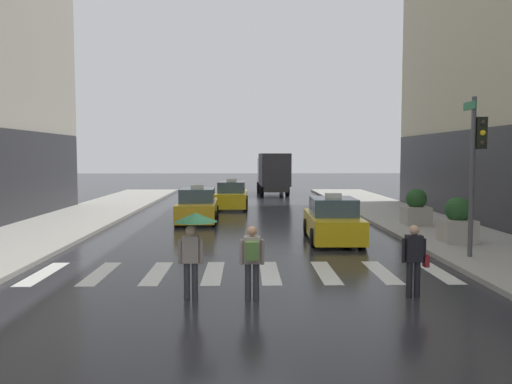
{
  "coord_description": "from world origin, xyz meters",
  "views": [
    {
      "loc": [
        0.12,
        -10.78,
        3.22
      ],
      "look_at": [
        0.49,
        8.0,
        1.86
      ],
      "focal_mm": 35.82,
      "sensor_mm": 36.0,
      "label": 1
    }
  ],
  "objects_px": {
    "pedestrian_with_umbrella": "(194,232)",
    "box_truck": "(273,172)",
    "taxi_lead": "(333,221)",
    "pedestrian_with_backpack": "(252,257)",
    "planter_mid_block": "(416,208)",
    "taxi_third": "(232,196)",
    "pedestrian_with_handbag": "(414,257)",
    "planter_near_corner": "(458,222)",
    "taxi_second": "(198,207)",
    "traffic_light_pole": "(476,154)"
  },
  "relations": [
    {
      "from": "pedestrian_with_umbrella",
      "to": "box_truck",
      "type": "bearing_deg",
      "value": 83.58
    },
    {
      "from": "taxi_lead",
      "to": "pedestrian_with_umbrella",
      "type": "distance_m",
      "value": 8.95
    },
    {
      "from": "box_truck",
      "to": "pedestrian_with_backpack",
      "type": "distance_m",
      "value": 30.11
    },
    {
      "from": "planter_mid_block",
      "to": "pedestrian_with_umbrella",
      "type": "bearing_deg",
      "value": -128.33
    },
    {
      "from": "taxi_third",
      "to": "planter_mid_block",
      "type": "bearing_deg",
      "value": -45.72
    },
    {
      "from": "pedestrian_with_backpack",
      "to": "pedestrian_with_handbag",
      "type": "height_order",
      "value": "same"
    },
    {
      "from": "planter_near_corner",
      "to": "planter_mid_block",
      "type": "height_order",
      "value": "same"
    },
    {
      "from": "taxi_second",
      "to": "planter_mid_block",
      "type": "bearing_deg",
      "value": -12.97
    },
    {
      "from": "taxi_third",
      "to": "planter_near_corner",
      "type": "height_order",
      "value": "taxi_third"
    },
    {
      "from": "taxi_second",
      "to": "box_truck",
      "type": "bearing_deg",
      "value": 74.72
    },
    {
      "from": "box_truck",
      "to": "pedestrian_with_backpack",
      "type": "bearing_deg",
      "value": -93.94
    },
    {
      "from": "taxi_lead",
      "to": "taxi_third",
      "type": "distance_m",
      "value": 12.58
    },
    {
      "from": "planter_near_corner",
      "to": "pedestrian_with_umbrella",
      "type": "bearing_deg",
      "value": -143.22
    },
    {
      "from": "traffic_light_pole",
      "to": "pedestrian_with_handbag",
      "type": "xyz_separation_m",
      "value": [
        -3.09,
        -3.86,
        -2.32
      ]
    },
    {
      "from": "box_truck",
      "to": "pedestrian_with_umbrella",
      "type": "xyz_separation_m",
      "value": [
        -3.36,
        -29.88,
        -0.34
      ]
    },
    {
      "from": "pedestrian_with_handbag",
      "to": "taxi_third",
      "type": "bearing_deg",
      "value": 103.36
    },
    {
      "from": "pedestrian_with_umbrella",
      "to": "pedestrian_with_backpack",
      "type": "distance_m",
      "value": 1.41
    },
    {
      "from": "taxi_third",
      "to": "pedestrian_with_umbrella",
      "type": "bearing_deg",
      "value": -90.88
    },
    {
      "from": "taxi_second",
      "to": "pedestrian_with_backpack",
      "type": "height_order",
      "value": "taxi_second"
    },
    {
      "from": "traffic_light_pole",
      "to": "pedestrian_with_backpack",
      "type": "distance_m",
      "value": 8.18
    },
    {
      "from": "pedestrian_with_handbag",
      "to": "pedestrian_with_backpack",
      "type": "bearing_deg",
      "value": -177.72
    },
    {
      "from": "taxi_third",
      "to": "pedestrian_with_handbag",
      "type": "xyz_separation_m",
      "value": [
        4.66,
        -19.61,
        0.21
      ]
    },
    {
      "from": "box_truck",
      "to": "pedestrian_with_backpack",
      "type": "height_order",
      "value": "box_truck"
    },
    {
      "from": "traffic_light_pole",
      "to": "taxi_lead",
      "type": "xyz_separation_m",
      "value": [
        -3.61,
        3.88,
        -2.53
      ]
    },
    {
      "from": "pedestrian_with_umbrella",
      "to": "taxi_lead",
      "type": "bearing_deg",
      "value": 60.18
    },
    {
      "from": "taxi_third",
      "to": "box_truck",
      "type": "bearing_deg",
      "value": 73.4
    },
    {
      "from": "planter_near_corner",
      "to": "taxi_third",
      "type": "bearing_deg",
      "value": 122.41
    },
    {
      "from": "taxi_third",
      "to": "planter_near_corner",
      "type": "bearing_deg",
      "value": -57.59
    },
    {
      "from": "pedestrian_with_handbag",
      "to": "planter_near_corner",
      "type": "distance_m",
      "value": 7.44
    },
    {
      "from": "pedestrian_with_umbrella",
      "to": "pedestrian_with_backpack",
      "type": "xyz_separation_m",
      "value": [
        1.29,
        -0.15,
        -0.54
      ]
    },
    {
      "from": "pedestrian_with_umbrella",
      "to": "planter_near_corner",
      "type": "height_order",
      "value": "pedestrian_with_umbrella"
    },
    {
      "from": "taxi_lead",
      "to": "pedestrian_with_handbag",
      "type": "relative_size",
      "value": 2.78
    },
    {
      "from": "box_truck",
      "to": "pedestrian_with_umbrella",
      "type": "distance_m",
      "value": 30.07
    },
    {
      "from": "taxi_lead",
      "to": "box_truck",
      "type": "bearing_deg",
      "value": 92.77
    },
    {
      "from": "taxi_second",
      "to": "box_truck",
      "type": "distance_m",
      "value": 17.25
    },
    {
      "from": "taxi_third",
      "to": "pedestrian_with_handbag",
      "type": "bearing_deg",
      "value": -76.64
    },
    {
      "from": "traffic_light_pole",
      "to": "taxi_second",
      "type": "bearing_deg",
      "value": 134.39
    },
    {
      "from": "taxi_second",
      "to": "pedestrian_with_handbag",
      "type": "height_order",
      "value": "taxi_second"
    },
    {
      "from": "taxi_second",
      "to": "pedestrian_with_handbag",
      "type": "xyz_separation_m",
      "value": [
        6.13,
        -13.28,
        0.21
      ]
    },
    {
      "from": "box_truck",
      "to": "planter_near_corner",
      "type": "height_order",
      "value": "box_truck"
    },
    {
      "from": "planter_mid_block",
      "to": "box_truck",
      "type": "bearing_deg",
      "value": 105.78
    },
    {
      "from": "planter_near_corner",
      "to": "planter_mid_block",
      "type": "relative_size",
      "value": 1.0
    },
    {
      "from": "traffic_light_pole",
      "to": "taxi_lead",
      "type": "relative_size",
      "value": 1.05
    },
    {
      "from": "pedestrian_with_backpack",
      "to": "pedestrian_with_handbag",
      "type": "xyz_separation_m",
      "value": [
        3.67,
        0.15,
        -0.04
      ]
    },
    {
      "from": "traffic_light_pole",
      "to": "taxi_third",
      "type": "height_order",
      "value": "traffic_light_pole"
    },
    {
      "from": "taxi_second",
      "to": "planter_near_corner",
      "type": "distance_m",
      "value": 11.96
    },
    {
      "from": "traffic_light_pole",
      "to": "taxi_second",
      "type": "distance_m",
      "value": 13.42
    },
    {
      "from": "taxi_second",
      "to": "planter_near_corner",
      "type": "height_order",
      "value": "taxi_second"
    },
    {
      "from": "taxi_third",
      "to": "pedestrian_with_backpack",
      "type": "distance_m",
      "value": 19.79
    },
    {
      "from": "taxi_second",
      "to": "pedestrian_with_backpack",
      "type": "bearing_deg",
      "value": -79.58
    }
  ]
}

